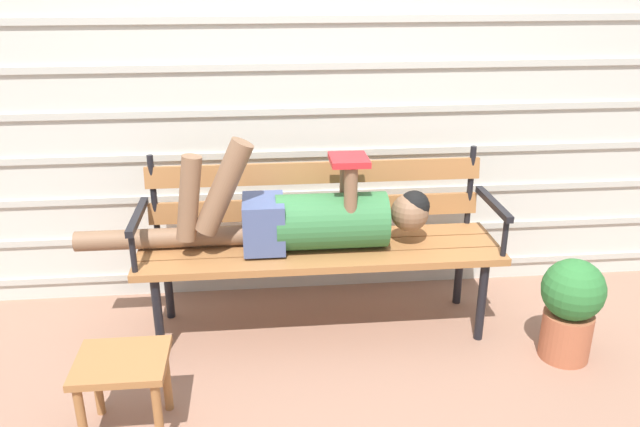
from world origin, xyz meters
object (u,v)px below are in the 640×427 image
at_px(park_bench, 319,234).
at_px(reclining_person, 303,217).
at_px(potted_plant, 571,306).
at_px(footstool, 123,374).

bearing_deg(park_bench, reclining_person, -139.36).
bearing_deg(reclining_person, potted_plant, -16.92).
bearing_deg(park_bench, potted_plant, -21.16).
height_order(park_bench, footstool, park_bench).
bearing_deg(footstool, park_bench, 42.51).
bearing_deg(reclining_person, footstool, -137.29).
distance_m(park_bench, potted_plant, 1.26).
relative_size(reclining_person, footstool, 4.88).
bearing_deg(park_bench, footstool, -137.49).
xyz_separation_m(reclining_person, potted_plant, (1.24, -0.38, -0.35)).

